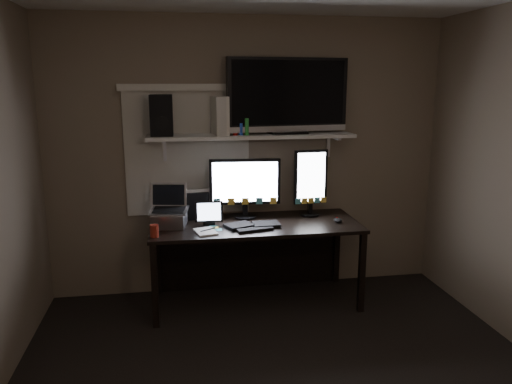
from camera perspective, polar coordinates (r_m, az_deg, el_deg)
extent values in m
plane|color=#6E5E4F|center=(4.58, -0.88, 3.98)|extent=(3.60, 0.00, 3.60)
cube|color=beige|center=(4.50, -7.81, 4.37)|extent=(1.10, 0.02, 1.10)
cube|color=black|center=(4.33, -0.11, -3.78)|extent=(1.80, 0.75, 0.03)
cube|color=black|center=(4.77, -0.81, -6.80)|extent=(1.80, 0.02, 0.70)
cube|color=black|center=(4.09, -11.51, -10.49)|extent=(0.05, 0.05, 0.70)
cube|color=black|center=(4.36, 11.99, -9.01)|extent=(0.05, 0.05, 0.70)
cube|color=black|center=(4.71, -11.25, -7.32)|extent=(0.05, 0.05, 0.70)
cube|color=black|center=(4.95, 9.17, -6.25)|extent=(0.05, 0.05, 0.70)
cube|color=silver|center=(4.38, -0.55, 6.42)|extent=(1.80, 0.35, 0.03)
cube|color=black|center=(4.43, -1.26, 0.47)|extent=(0.63, 0.12, 0.55)
cube|color=black|center=(4.53, 6.26, 1.09)|extent=(0.31, 0.08, 0.62)
cube|color=black|center=(4.22, -0.38, -3.81)|extent=(0.49, 0.27, 0.03)
ellipsoid|color=black|center=(4.40, 9.32, -3.22)|extent=(0.07, 0.11, 0.04)
cube|color=silver|center=(4.09, -5.78, -4.53)|extent=(0.20, 0.24, 0.01)
cube|color=black|center=(4.28, -5.41, -2.40)|extent=(0.24, 0.11, 0.21)
cube|color=black|center=(4.46, -6.77, -1.43)|extent=(0.22, 0.12, 0.26)
cube|color=#BAB9BE|center=(4.24, -9.93, -1.68)|extent=(0.35, 0.30, 0.35)
cylinder|color=maroon|center=(4.02, -11.54, -4.38)|extent=(0.08, 0.08, 0.10)
cube|color=black|center=(4.42, 3.67, 10.90)|extent=(1.11, 0.33, 0.65)
cube|color=#BBB8A9|center=(4.33, -4.15, 8.69)|extent=(0.14, 0.29, 0.33)
cube|color=black|center=(4.32, -10.75, 8.61)|extent=(0.19, 0.23, 0.34)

